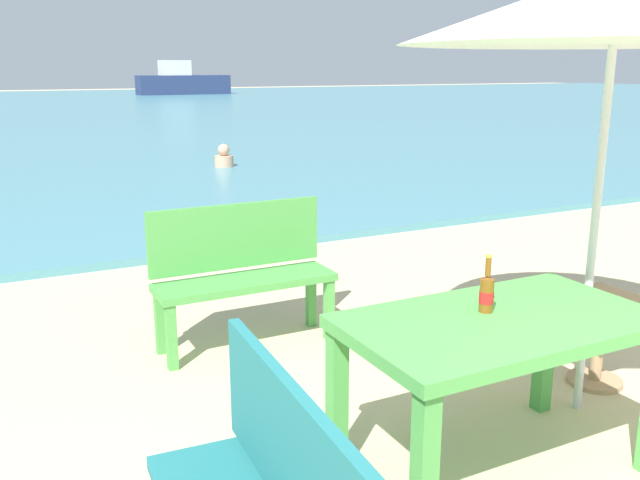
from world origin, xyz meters
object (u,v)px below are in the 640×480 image
picnic_table_green (500,340)px  side_table_wood (600,328)px  bench_green_left (242,266)px  boat_barge (182,82)px  beer_bottle_amber (487,292)px  patio_umbrella (617,6)px  swimmer_person (224,158)px

picnic_table_green → side_table_wood: 1.27m
bench_green_left → boat_barge: bearing=74.3°
beer_bottle_amber → patio_umbrella: size_ratio=0.12×
bench_green_left → swimmer_person: bearing=71.4°
beer_bottle_amber → boat_barge: 43.92m
swimmer_person → boat_barge: (8.85, 32.99, 0.61)m
beer_bottle_amber → bench_green_left: (-0.46, 1.89, -0.31)m
beer_bottle_amber → side_table_wood: bearing=16.1°
patio_umbrella → swimmer_person: (1.27, 9.37, -1.88)m
swimmer_person → boat_barge: bearing=75.0°
side_table_wood → swimmer_person: (0.94, 9.20, -0.11)m
patio_umbrella → side_table_wood: (0.33, 0.17, -1.76)m
patio_umbrella → picnic_table_green: bearing=-163.1°
side_table_wood → boat_barge: boat_barge is taller
side_table_wood → bench_green_left: bench_green_left is taller
picnic_table_green → bench_green_left: bench_green_left is taller
bench_green_left → swimmer_person: size_ratio=2.93×
beer_bottle_amber → swimmer_person: bearing=77.5°
beer_bottle_amber → boat_barge: bearing=75.5°
picnic_table_green → beer_bottle_amber: bearing=100.6°
side_table_wood → boat_barge: size_ratio=0.09×
patio_umbrella → bench_green_left: size_ratio=1.91×
side_table_wood → swimmer_person: 9.25m
patio_umbrella → swimmer_person: patio_umbrella is taller
beer_bottle_amber → bench_green_left: 1.97m
side_table_wood → patio_umbrella: bearing=-152.5°
bench_green_left → swimmer_person: (2.57, 7.65, -0.30)m
boat_barge → picnic_table_green: bearing=-104.4°
picnic_table_green → side_table_wood: (1.16, 0.43, -0.30)m
patio_umbrella → side_table_wood: patio_umbrella is taller
picnic_table_green → swimmer_person: 9.86m
picnic_table_green → boat_barge: bearing=75.6°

